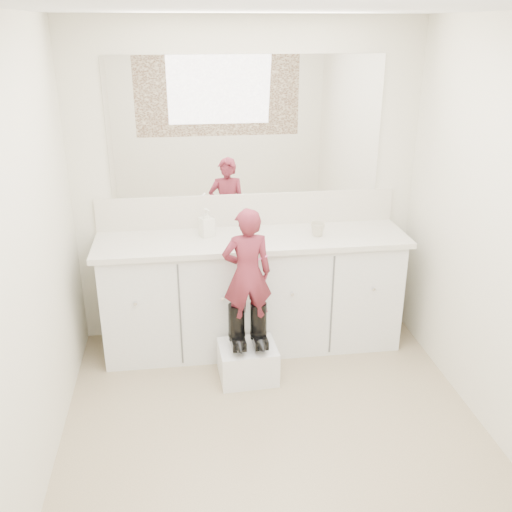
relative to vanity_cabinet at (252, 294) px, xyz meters
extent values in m
plane|color=#8A7B5A|center=(0.00, -1.23, -0.42)|extent=(3.00, 3.00, 0.00)
plane|color=white|center=(0.00, -1.23, 1.97)|extent=(3.00, 3.00, 0.00)
plane|color=beige|center=(0.00, 0.27, 0.77)|extent=(2.60, 0.00, 2.60)
plane|color=beige|center=(0.00, -2.73, 0.77)|extent=(2.60, 0.00, 2.60)
plane|color=beige|center=(-1.30, -1.23, 0.78)|extent=(0.00, 3.00, 3.00)
cube|color=silver|center=(0.00, 0.00, 0.00)|extent=(2.20, 0.55, 0.85)
cube|color=beige|center=(0.00, -0.01, 0.45)|extent=(2.28, 0.58, 0.04)
cube|color=beige|center=(0.00, 0.26, 0.59)|extent=(2.28, 0.03, 0.25)
cube|color=white|center=(0.00, 0.26, 1.22)|extent=(2.00, 0.02, 1.00)
cube|color=#472819|center=(0.00, -2.71, 1.22)|extent=(2.00, 0.01, 1.20)
cylinder|color=silver|center=(0.00, 0.15, 0.52)|extent=(0.08, 0.08, 0.10)
imported|color=beige|center=(0.48, -0.05, 0.52)|extent=(0.13, 0.13, 0.10)
imported|color=silver|center=(-0.33, 0.06, 0.57)|extent=(0.12, 0.12, 0.21)
cube|color=white|center=(-0.09, -0.48, -0.30)|extent=(0.41, 0.35, 0.25)
imported|color=#AC3545|center=(-0.09, -0.48, 0.38)|extent=(0.34, 0.23, 0.91)
cylinder|color=pink|center=(-0.02, -0.48, 0.48)|extent=(0.14, 0.02, 0.06)
camera|label=1|loc=(-0.50, -3.88, 1.90)|focal=40.00mm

